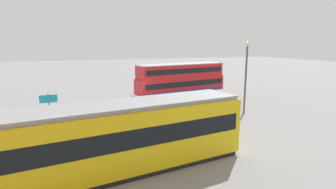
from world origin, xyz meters
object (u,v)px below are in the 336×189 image
object	(u,v)px
double_decker_bus	(181,79)
street_lamp	(246,72)
info_sign	(49,103)
pedestrian_near_railing	(134,103)
tram_yellow	(95,141)

from	to	relation	value
double_decker_bus	street_lamp	xyz separation A→B (m)	(-1.77, 10.37, 1.78)
double_decker_bus	info_sign	world-z (taller)	double_decker_bus
double_decker_bus	pedestrian_near_railing	bearing A→B (deg)	43.71
tram_yellow	street_lamp	distance (m)	15.46
double_decker_bus	tram_yellow	bearing A→B (deg)	56.40
info_sign	street_lamp	bearing A→B (deg)	172.15
info_sign	street_lamp	world-z (taller)	street_lamp
tram_yellow	info_sign	xyz separation A→B (m)	(2.59, -9.50, -0.03)
street_lamp	double_decker_bus	bearing A→B (deg)	-80.33
tram_yellow	street_lamp	world-z (taller)	street_lamp
pedestrian_near_railing	info_sign	world-z (taller)	info_sign
pedestrian_near_railing	street_lamp	bearing A→B (deg)	161.53
pedestrian_near_railing	info_sign	size ratio (longest dim) A/B	0.70
tram_yellow	info_sign	distance (m)	9.85
tram_yellow	street_lamp	bearing A→B (deg)	-151.65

